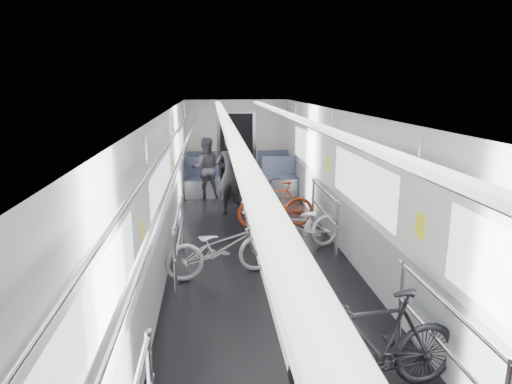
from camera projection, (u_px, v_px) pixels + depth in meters
car_shell at (253, 179)px, 8.50m from camera, size 3.02×14.01×2.41m
bike_left_far at (221, 247)px, 6.87m from camera, size 1.80×1.02×0.89m
bike_right_near at (376, 343)px, 4.22m from camera, size 1.74×0.66×1.02m
bike_right_mid at (299, 226)px, 7.90m from camera, size 1.79×1.12×0.89m
bike_right_far at (276, 205)px, 9.19m from camera, size 1.60×0.57×0.95m
bike_aisle at (263, 194)px, 10.09m from camera, size 0.64×1.78×0.93m
person_standing at (231, 175)px, 10.02m from camera, size 0.74×0.58×1.78m
person_seated at (206, 168)px, 11.54m from camera, size 0.78×0.62×1.55m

